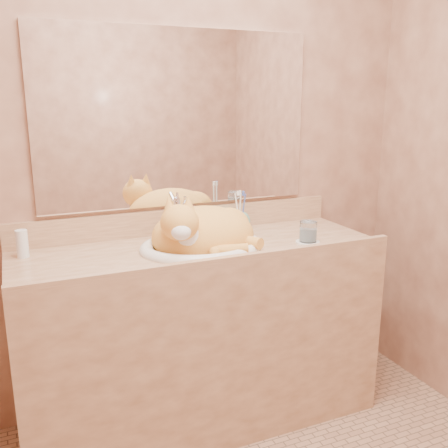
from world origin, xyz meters
name	(u,v)px	position (x,y,z in m)	size (l,w,h in m)	color
wall_back	(178,150)	(0.00, 1.00, 1.25)	(2.40, 0.02, 2.50)	brown
vanity_counter	(201,335)	(0.00, 0.72, 0.42)	(1.60, 0.55, 0.85)	#8F6040
mirror	(179,119)	(0.00, 0.99, 1.39)	(1.30, 0.02, 0.80)	white
sink_basin	(202,229)	(0.00, 0.70, 0.93)	(0.53, 0.44, 0.17)	white
faucet	(186,218)	(0.00, 0.91, 0.94)	(0.05, 0.12, 0.18)	white
cat	(201,229)	(0.00, 0.71, 0.93)	(0.46, 0.38, 0.25)	orange
soap_dispenser	(225,214)	(0.18, 0.87, 0.95)	(0.09, 0.09, 0.20)	#67A48E
toothbrush_cup	(240,226)	(0.24, 0.82, 0.90)	(0.10, 0.10, 0.09)	#67A48E
toothbrushes	(241,209)	(0.24, 0.82, 0.98)	(0.04, 0.04, 0.22)	white
saucer	(308,242)	(0.46, 0.58, 0.85)	(0.11, 0.11, 0.01)	white
water_glass	(308,231)	(0.46, 0.58, 0.91)	(0.08, 0.08, 0.09)	silver
lotion_bottle	(22,244)	(-0.72, 0.88, 0.91)	(0.05, 0.05, 0.11)	white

